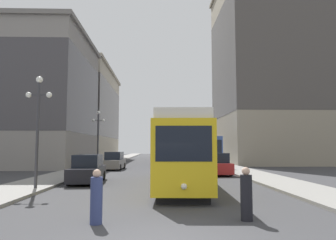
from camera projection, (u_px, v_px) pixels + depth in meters
sidewalk_left at (109, 162)px, 47.20m from camera, size 3.17×120.00×0.15m
sidewalk_right at (209, 162)px, 47.66m from camera, size 3.17×120.00×0.15m
streetcar at (180, 151)px, 18.65m from camera, size 3.19×13.45×3.89m
transit_bus at (201, 150)px, 37.45m from camera, size 2.92×11.75×3.45m
parked_car_left_near at (88, 170)px, 20.22m from camera, size 2.09×5.01×1.82m
parked_car_left_mid at (114, 161)px, 32.21m from camera, size 2.00×4.82×1.82m
parked_car_right_far at (216, 165)px, 26.15m from camera, size 2.00×4.79×1.82m
pedestrian_crossing_near at (246, 196)px, 9.79m from camera, size 0.37×0.37×1.67m
pedestrian_crossing_far at (96, 198)px, 9.35m from camera, size 0.37×0.37×1.63m
lamp_post_left_near at (38, 115)px, 16.76m from camera, size 1.41×0.36×6.01m
lamp_post_left_far at (98, 130)px, 33.41m from camera, size 1.41×0.36×6.08m
building_left_corner at (70, 114)px, 58.75m from camera, size 16.18×23.63×16.89m
building_left_midblock at (22, 98)px, 38.18m from camera, size 16.22×15.93×16.17m
building_right_corner at (270, 67)px, 46.29m from camera, size 15.18×17.34×27.66m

